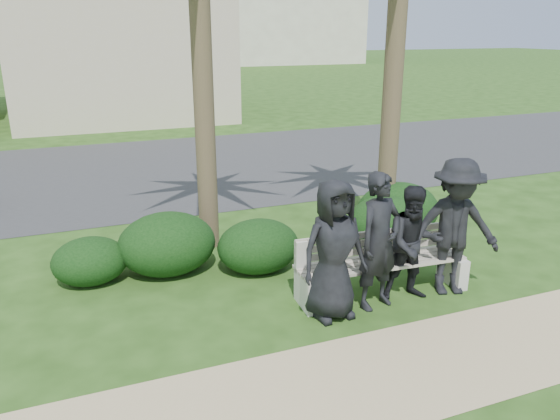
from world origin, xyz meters
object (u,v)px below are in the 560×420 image
at_px(park_bench, 382,268).
at_px(man_c, 414,244).
at_px(man_b, 379,241).
at_px(man_a, 334,250).
at_px(man_d, 455,228).

height_order(park_bench, man_c, man_c).
relative_size(man_b, man_c, 1.15).
xyz_separation_m(man_a, man_d, (1.80, -0.01, 0.05)).
relative_size(park_bench, man_c, 1.54).
relative_size(man_a, man_c, 1.14).
height_order(man_b, man_d, man_d).
relative_size(park_bench, man_b, 1.33).
bearing_deg(park_bench, man_c, -37.35).
bearing_deg(man_d, man_a, -163.78).
bearing_deg(man_d, park_bench, 177.76).
distance_m(man_a, man_b, 0.66).
xyz_separation_m(park_bench, man_d, (0.90, -0.31, 0.57)).
bearing_deg(man_b, man_c, -13.16).
distance_m(man_c, man_d, 0.62).
bearing_deg(man_c, man_a, -166.10).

